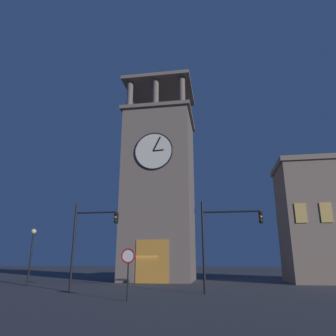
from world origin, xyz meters
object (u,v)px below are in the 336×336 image
traffic_signal_near (87,233)px  traffic_signal_mid (222,232)px  clocktower (160,189)px  no_horn_sign (128,260)px  street_lamp (32,245)px

traffic_signal_near → traffic_signal_mid: 9.46m
clocktower → no_horn_sign: size_ratio=9.49×
traffic_signal_mid → street_lamp: (16.29, -4.45, -0.48)m
street_lamp → clocktower: bearing=-139.1°
clocktower → traffic_signal_near: clocktower is taller
traffic_signal_near → no_horn_sign: traffic_signal_near is taller
clocktower → traffic_signal_mid: (-6.64, 12.82, -5.99)m
clocktower → traffic_signal_near: size_ratio=4.15×
traffic_signal_mid → traffic_signal_near: bearing=-1.3°
street_lamp → no_horn_sign: 14.36m
clocktower → no_horn_sign: clocktower is taller
traffic_signal_near → clocktower: bearing=-102.6°
traffic_signal_mid → no_horn_sign: traffic_signal_mid is taller
no_horn_sign → traffic_signal_near: bearing=-46.3°
traffic_signal_near → street_lamp: size_ratio=1.28×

